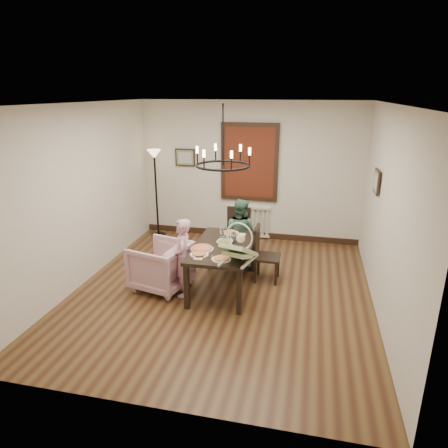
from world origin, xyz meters
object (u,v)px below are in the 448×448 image
at_px(chair_far, 237,236).
at_px(chair_right, 267,254).
at_px(drinking_glass, 234,238).
at_px(floor_lamp, 156,195).
at_px(dining_table, 223,250).
at_px(seated_man, 240,239).
at_px(baby_bouncer, 239,248).
at_px(armchair, 161,266).
at_px(elderly_woman, 183,264).

xyz_separation_m(chair_far, chair_right, (0.63, -0.65, -0.03)).
xyz_separation_m(drinking_glass, floor_lamp, (-2.02, 1.88, 0.10)).
bearing_deg(dining_table, floor_lamp, 131.86).
distance_m(chair_right, floor_lamp, 3.03).
xyz_separation_m(dining_table, floor_lamp, (-1.89, 2.04, 0.26)).
bearing_deg(seated_man, baby_bouncer, 115.20).
xyz_separation_m(chair_right, seated_man, (-0.54, 0.44, 0.05)).
bearing_deg(seated_man, drinking_glass, 108.14).
height_order(chair_right, drinking_glass, chair_right).
bearing_deg(dining_table, armchair, -170.02).
xyz_separation_m(chair_far, drinking_glass, (0.13, -0.92, 0.31)).
xyz_separation_m(dining_table, drinking_glass, (0.13, 0.16, 0.16)).
distance_m(dining_table, chair_far, 1.10).
bearing_deg(baby_bouncer, armchair, -179.83).
bearing_deg(chair_right, elderly_woman, 124.22).
xyz_separation_m(baby_bouncer, floor_lamp, (-2.23, 2.59, -0.01)).
height_order(drinking_glass, floor_lamp, floor_lamp).
relative_size(dining_table, chair_far, 1.59).
bearing_deg(chair_far, floor_lamp, 153.81).
xyz_separation_m(armchair, baby_bouncer, (1.30, -0.36, 0.54)).
bearing_deg(chair_far, elderly_woman, -110.65).
height_order(baby_bouncer, drinking_glass, baby_bouncer).
height_order(armchair, seated_man, seated_man).
xyz_separation_m(elderly_woman, drinking_glass, (0.68, 0.49, 0.30)).
height_order(baby_bouncer, floor_lamp, floor_lamp).
height_order(armchair, drinking_glass, drinking_glass).
bearing_deg(dining_table, elderly_woman, -150.21).
bearing_deg(drinking_glass, armchair, -162.28).
distance_m(dining_table, armchair, 1.01).
height_order(dining_table, armchair, armchair).
height_order(armchair, floor_lamp, floor_lamp).
distance_m(chair_far, seated_man, 0.23).
height_order(chair_right, seated_man, seated_man).
relative_size(chair_right, elderly_woman, 0.92).
bearing_deg(chair_right, chair_far, 45.81).
height_order(chair_far, floor_lamp, floor_lamp).
height_order(chair_right, baby_bouncer, baby_bouncer).
height_order(chair_right, floor_lamp, floor_lamp).
height_order(chair_far, armchair, chair_far).
height_order(chair_far, chair_right, chair_far).
bearing_deg(dining_table, baby_bouncer, -58.68).
relative_size(seated_man, drinking_glass, 7.02).
relative_size(chair_far, seated_man, 0.96).
distance_m(chair_far, armchair, 1.59).
relative_size(chair_right, drinking_glass, 6.30).
height_order(elderly_woman, baby_bouncer, baby_bouncer).
relative_size(elderly_woman, baby_bouncer, 1.72).
relative_size(dining_table, drinking_glass, 10.72).
distance_m(chair_right, baby_bouncer, 1.12).
distance_m(chair_right, seated_man, 0.70).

